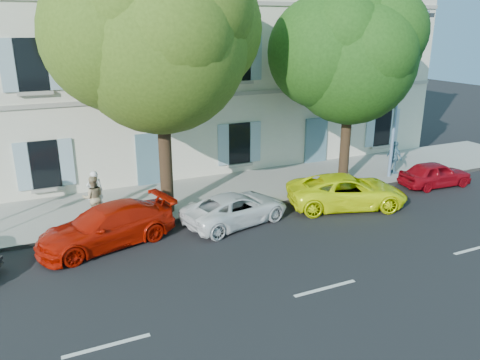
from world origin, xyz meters
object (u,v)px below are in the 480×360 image
car_red_hatchback (435,174)px  car_red_coupe (107,226)px  tree_left (160,46)px  car_white_coupe (236,208)px  pedestrian_a (95,191)px  tree_right (351,60)px  pedestrian_b (93,197)px  car_yellow_supercar (347,191)px  pedestrian_c (394,157)px  street_lamp (400,88)px

car_red_hatchback → car_red_coupe: bearing=93.7°
car_red_hatchback → tree_left: 13.53m
car_white_coupe → pedestrian_a: size_ratio=2.53×
car_white_coupe → tree_right: size_ratio=0.48×
tree_left → pedestrian_b: tree_left is taller
tree_right → pedestrian_a: tree_right is taller
car_red_coupe → pedestrian_a: pedestrian_a is taller
car_red_coupe → car_yellow_supercar: bearing=72.8°
tree_right → pedestrian_c: (3.02, 0.02, -4.69)m
car_red_hatchback → pedestrian_b: 14.96m
street_lamp → car_yellow_supercar: bearing=-154.4°
car_white_coupe → car_red_coupe: bearing=75.8°
street_lamp → car_white_coupe: bearing=-169.8°
pedestrian_a → tree_left: bearing=154.8°
tree_right → car_red_hatchback: bearing=-27.9°
car_red_coupe → pedestrian_a: (0.06, 2.89, 0.29)m
car_red_hatchback → tree_right: size_ratio=0.40×
car_red_coupe → car_red_hatchback: bearing=75.6°
pedestrian_b → car_white_coupe: bearing=157.2°
street_lamp → pedestrian_a: size_ratio=4.58×
car_red_hatchback → tree_right: bearing=66.0°
tree_right → car_red_coupe: bearing=-170.1°
pedestrian_a → pedestrian_c: pedestrian_a is taller
pedestrian_b → car_yellow_supercar: bearing=167.4°
car_white_coupe → tree_left: tree_left is taller
tree_right → pedestrian_a: (-10.94, 0.98, -4.67)m
car_red_coupe → tree_left: 6.50m
car_red_hatchback → tree_left: bearing=85.5°
car_white_coupe → car_yellow_supercar: (4.75, -0.37, 0.09)m
car_red_hatchback → street_lamp: street_lamp is taller
pedestrian_b → pedestrian_a: bearing=-99.4°
car_white_coupe → pedestrian_a: bearing=44.1°
tree_left → car_white_coupe: bearing=-41.8°
car_red_coupe → pedestrian_a: 2.91m
car_white_coupe → pedestrian_c: 9.58m
car_yellow_supercar → street_lamp: 5.85m
car_white_coupe → car_yellow_supercar: bearing=-107.3°
tree_right → pedestrian_b: 12.04m
tree_left → tree_right: tree_left is taller
car_white_coupe → street_lamp: street_lamp is taller
car_red_hatchback → tree_left: tree_left is taller
car_red_coupe → car_white_coupe: 4.68m
car_red_coupe → tree_right: 12.22m
pedestrian_a → pedestrian_b: pedestrian_b is taller
car_yellow_supercar → pedestrian_b: pedestrian_b is taller
car_yellow_supercar → pedestrian_b: size_ratio=2.93×
car_red_coupe → tree_left: tree_left is taller
car_yellow_supercar → pedestrian_a: bearing=87.3°
pedestrian_a → street_lamp: bearing=173.1°
street_lamp → pedestrian_c: bearing=41.3°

